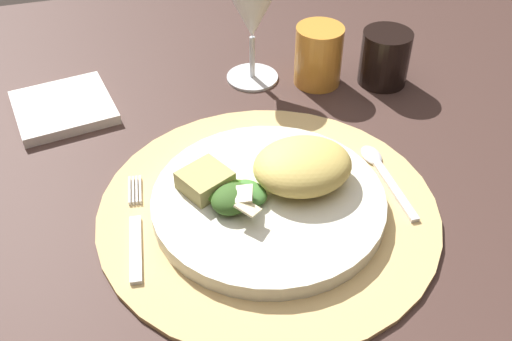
{
  "coord_description": "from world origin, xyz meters",
  "views": [
    {
      "loc": [
        -0.1,
        -0.56,
        1.2
      ],
      "look_at": [
        0.04,
        -0.05,
        0.74
      ],
      "focal_mm": 42.34,
      "sensor_mm": 36.0,
      "label": 1
    }
  ],
  "objects_px": {
    "spoon": "(381,169)",
    "napkin": "(64,107)",
    "dark_tumbler": "(385,58)",
    "dining_table": "(217,235)",
    "wine_glass": "(252,18)",
    "dinner_plate": "(268,202)",
    "fork": "(135,231)",
    "amber_tumbler": "(318,56)"
  },
  "relations": [
    {
      "from": "spoon",
      "to": "napkin",
      "type": "height_order",
      "value": "napkin"
    },
    {
      "from": "spoon",
      "to": "dark_tumbler",
      "type": "distance_m",
      "value": 0.21
    },
    {
      "from": "dining_table",
      "to": "wine_glass",
      "type": "distance_m",
      "value": 0.3
    },
    {
      "from": "dining_table",
      "to": "dinner_plate",
      "type": "xyz_separation_m",
      "value": [
        0.04,
        -0.1,
        0.14
      ]
    },
    {
      "from": "dining_table",
      "to": "napkin",
      "type": "height_order",
      "value": "napkin"
    },
    {
      "from": "dinner_plate",
      "to": "napkin",
      "type": "xyz_separation_m",
      "value": [
        -0.21,
        0.26,
        -0.01
      ]
    },
    {
      "from": "fork",
      "to": "spoon",
      "type": "relative_size",
      "value": 1.17
    },
    {
      "from": "dinner_plate",
      "to": "amber_tumbler",
      "type": "distance_m",
      "value": 0.28
    },
    {
      "from": "wine_glass",
      "to": "amber_tumbler",
      "type": "distance_m",
      "value": 0.11
    },
    {
      "from": "dinner_plate",
      "to": "napkin",
      "type": "relative_size",
      "value": 2.05
    },
    {
      "from": "wine_glass",
      "to": "amber_tumbler",
      "type": "height_order",
      "value": "wine_glass"
    },
    {
      "from": "dinner_plate",
      "to": "dark_tumbler",
      "type": "xyz_separation_m",
      "value": [
        0.24,
        0.22,
        0.02
      ]
    },
    {
      "from": "dining_table",
      "to": "fork",
      "type": "relative_size",
      "value": 7.84
    },
    {
      "from": "spoon",
      "to": "amber_tumbler",
      "type": "bearing_deg",
      "value": 90.28
    },
    {
      "from": "dinner_plate",
      "to": "amber_tumbler",
      "type": "height_order",
      "value": "amber_tumbler"
    },
    {
      "from": "dinner_plate",
      "to": "spoon",
      "type": "relative_size",
      "value": 1.9
    },
    {
      "from": "dinner_plate",
      "to": "fork",
      "type": "relative_size",
      "value": 1.62
    },
    {
      "from": "spoon",
      "to": "napkin",
      "type": "relative_size",
      "value": 1.08
    },
    {
      "from": "dinner_plate",
      "to": "fork",
      "type": "xyz_separation_m",
      "value": [
        -0.15,
        0.0,
        -0.01
      ]
    },
    {
      "from": "dinner_plate",
      "to": "wine_glass",
      "type": "bearing_deg",
      "value": 77.9
    },
    {
      "from": "napkin",
      "to": "amber_tumbler",
      "type": "bearing_deg",
      "value": -3.77
    },
    {
      "from": "wine_glass",
      "to": "amber_tumbler",
      "type": "bearing_deg",
      "value": -21.29
    },
    {
      "from": "dining_table",
      "to": "dark_tumbler",
      "type": "height_order",
      "value": "dark_tumbler"
    },
    {
      "from": "fork",
      "to": "dining_table",
      "type": "bearing_deg",
      "value": 41.17
    },
    {
      "from": "napkin",
      "to": "amber_tumbler",
      "type": "distance_m",
      "value": 0.36
    },
    {
      "from": "wine_glass",
      "to": "napkin",
      "type": "bearing_deg",
      "value": -177.74
    },
    {
      "from": "fork",
      "to": "amber_tumbler",
      "type": "xyz_separation_m",
      "value": [
        0.29,
        0.24,
        0.03
      ]
    },
    {
      "from": "napkin",
      "to": "dinner_plate",
      "type": "bearing_deg",
      "value": -51.26
    },
    {
      "from": "spoon",
      "to": "dining_table",
      "type": "bearing_deg",
      "value": 159.35
    },
    {
      "from": "fork",
      "to": "dark_tumbler",
      "type": "xyz_separation_m",
      "value": [
        0.39,
        0.21,
        0.03
      ]
    },
    {
      "from": "napkin",
      "to": "dark_tumbler",
      "type": "distance_m",
      "value": 0.45
    },
    {
      "from": "amber_tumbler",
      "to": "dark_tumbler",
      "type": "height_order",
      "value": "amber_tumbler"
    },
    {
      "from": "dark_tumbler",
      "to": "dining_table",
      "type": "bearing_deg",
      "value": -156.82
    },
    {
      "from": "dining_table",
      "to": "amber_tumbler",
      "type": "height_order",
      "value": "amber_tumbler"
    },
    {
      "from": "fork",
      "to": "wine_glass",
      "type": "relative_size",
      "value": 1.14
    },
    {
      "from": "dining_table",
      "to": "napkin",
      "type": "distance_m",
      "value": 0.27
    },
    {
      "from": "dining_table",
      "to": "dark_tumbler",
      "type": "distance_m",
      "value": 0.35
    },
    {
      "from": "dining_table",
      "to": "wine_glass",
      "type": "relative_size",
      "value": 8.95
    },
    {
      "from": "spoon",
      "to": "amber_tumbler",
      "type": "relative_size",
      "value": 1.57
    },
    {
      "from": "dining_table",
      "to": "dinner_plate",
      "type": "distance_m",
      "value": 0.17
    },
    {
      "from": "dining_table",
      "to": "fork",
      "type": "distance_m",
      "value": 0.19
    },
    {
      "from": "fork",
      "to": "dark_tumbler",
      "type": "distance_m",
      "value": 0.44
    }
  ]
}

